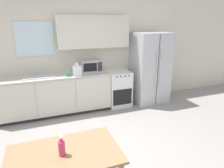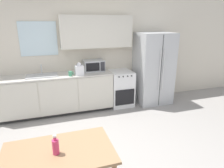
% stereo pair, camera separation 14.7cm
% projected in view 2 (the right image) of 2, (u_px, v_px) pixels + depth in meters
% --- Properties ---
extents(ground_plane, '(12.00, 12.00, 0.00)m').
position_uv_depth(ground_plane, '(102.00, 161.00, 3.11)').
color(ground_plane, gray).
extents(wall_back, '(12.00, 0.38, 2.70)m').
position_uv_depth(wall_back, '(78.00, 49.00, 4.80)').
color(wall_back, beige).
rests_on(wall_back, ground_plane).
extents(kitchen_counter, '(2.52, 0.64, 0.92)m').
position_uv_depth(kitchen_counter, '(58.00, 94.00, 4.65)').
color(kitchen_counter, '#333333').
rests_on(kitchen_counter, ground_plane).
extents(oven_range, '(0.57, 0.65, 0.89)m').
position_uv_depth(oven_range, '(120.00, 88.00, 5.10)').
color(oven_range, white).
rests_on(oven_range, ground_plane).
extents(refrigerator, '(0.88, 0.79, 1.81)m').
position_uv_depth(refrigerator, '(153.00, 68.00, 5.17)').
color(refrigerator, silver).
rests_on(refrigerator, ground_plane).
extents(kitchen_sink, '(0.67, 0.40, 0.23)m').
position_uv_depth(kitchen_sink, '(42.00, 75.00, 4.42)').
color(kitchen_sink, '#B7BABC').
rests_on(kitchen_sink, kitchen_counter).
extents(microwave, '(0.50, 0.34, 0.27)m').
position_uv_depth(microwave, '(94.00, 65.00, 4.84)').
color(microwave, '#B7BABC').
rests_on(microwave, kitchen_counter).
extents(coffee_mug, '(0.11, 0.08, 0.10)m').
position_uv_depth(coffee_mug, '(71.00, 74.00, 4.41)').
color(coffee_mug, '#3F8C66').
rests_on(coffee_mug, kitchen_counter).
extents(grocery_bag_0, '(0.19, 0.16, 0.29)m').
position_uv_depth(grocery_bag_0, '(79.00, 70.00, 4.46)').
color(grocery_bag_0, white).
rests_on(grocery_bag_0, kitchen_counter).
extents(dining_table, '(1.16, 0.72, 0.77)m').
position_uv_depth(dining_table, '(59.00, 161.00, 2.14)').
color(dining_table, '#997551').
rests_on(dining_table, ground_plane).
extents(drink_bottle, '(0.07, 0.07, 0.22)m').
position_uv_depth(drink_bottle, '(56.00, 146.00, 2.04)').
color(drink_bottle, '#DB386B').
rests_on(drink_bottle, dining_table).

